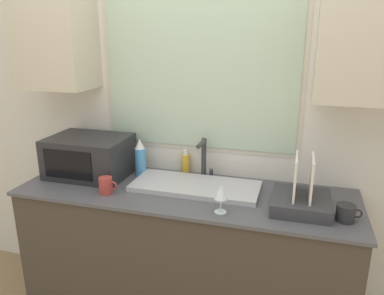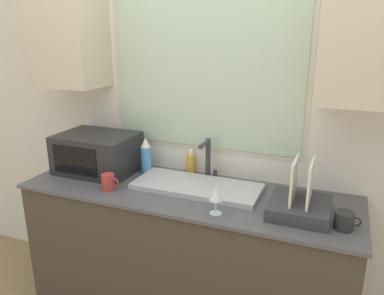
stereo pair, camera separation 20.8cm
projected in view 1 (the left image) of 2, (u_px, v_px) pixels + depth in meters
name	position (u px, v px, depth m)	size (l,w,h in m)	color
countertop	(185.00, 257.00, 2.35)	(1.98, 0.65, 0.91)	#42382D
wall_back	(199.00, 100.00, 2.34)	(6.00, 0.38, 2.60)	silver
sink_basin	(196.00, 186.00, 2.23)	(0.76, 0.32, 0.03)	#B2B2B7
faucet	(204.00, 156.00, 2.35)	(0.08, 0.15, 0.26)	#333338
microwave	(89.00, 156.00, 2.42)	(0.50, 0.37, 0.26)	#232326
dish_rack	(301.00, 199.00, 1.97)	(0.30, 0.32, 0.29)	#333338
spray_bottle	(140.00, 158.00, 2.42)	(0.07, 0.07, 0.24)	#4C99D8
soap_bottle	(186.00, 163.00, 2.46)	(0.05, 0.05, 0.16)	gold
mug_near_sink	(106.00, 185.00, 2.16)	(0.11, 0.08, 0.10)	#A53833
wine_glass	(221.00, 193.00, 1.91)	(0.07, 0.07, 0.15)	silver
mug_by_rack	(346.00, 213.00, 1.84)	(0.12, 0.09, 0.09)	#262628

